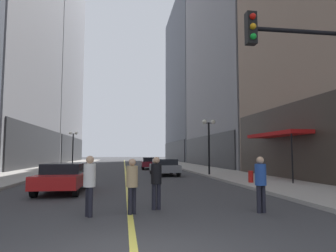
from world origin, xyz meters
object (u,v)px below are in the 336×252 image
street_lamp_right_mid (209,134)px  fire_hydrant_right (251,178)px  pedestrian_in_white_shirt (89,181)px  street_lamp_left_far (73,141)px  car_grey (164,166)px  traffic_light_near_right (325,83)px  pedestrian_in_blue_hoodie (261,180)px  car_maroon (150,163)px  pedestrian_in_black_coat (156,179)px  car_red (64,176)px  pedestrian_in_tan_trench (132,182)px

street_lamp_right_mid → fire_hydrant_right: size_ratio=5.54×
pedestrian_in_white_shirt → street_lamp_left_far: size_ratio=0.39×
car_grey → traffic_light_near_right: bearing=-82.3°
pedestrian_in_blue_hoodie → street_lamp_right_mid: 14.71m
car_maroon → pedestrian_in_blue_hoodie: 25.51m
pedestrian_in_white_shirt → pedestrian_in_black_coat: bearing=22.0°
pedestrian_in_blue_hoodie → car_grey: bearing=93.1°
car_red → car_grey: bearing=58.6°
pedestrian_in_tan_trench → fire_hydrant_right: bearing=46.7°
pedestrian_in_black_coat → fire_hydrant_right: bearing=47.6°
pedestrian_in_tan_trench → traffic_light_near_right: size_ratio=0.29×
car_red → street_lamp_right_mid: 12.79m
pedestrian_in_white_shirt → street_lamp_left_far: bearing=99.9°
car_red → pedestrian_in_blue_hoodie: 9.08m
car_grey → pedestrian_in_black_coat: (-2.23, -14.78, 0.25)m
car_maroon → pedestrian_in_white_shirt: size_ratio=2.60×
street_lamp_left_far → fire_hydrant_right: size_ratio=5.54×
pedestrian_in_white_shirt → street_lamp_right_mid: bearing=61.9°
pedestrian_in_tan_trench → pedestrian_in_blue_hoodie: (3.88, -0.34, 0.04)m
car_maroon → street_lamp_right_mid: (3.61, -11.15, 2.54)m
pedestrian_in_white_shirt → car_red: bearing=107.0°
traffic_light_near_right → street_lamp_left_far: (-11.75, 31.30, -0.49)m
car_maroon → traffic_light_near_right: 26.98m
pedestrian_in_black_coat → fire_hydrant_right: size_ratio=2.09×
pedestrian_in_white_shirt → pedestrian_in_tan_trench: 1.23m
car_grey → street_lamp_left_far: size_ratio=0.98×
car_red → pedestrian_in_tan_trench: (2.98, -5.60, 0.23)m
pedestrian_in_white_shirt → street_lamp_right_mid: 16.21m
street_lamp_left_far → street_lamp_right_mid: 20.30m
pedestrian_in_black_coat → pedestrian_in_blue_hoodie: bearing=-17.6°
car_maroon → street_lamp_left_far: size_ratio=1.01×
pedestrian_in_blue_hoodie → street_lamp_left_far: size_ratio=0.38×
pedestrian_in_white_shirt → car_grey: bearing=74.8°
pedestrian_in_tan_trench → pedestrian_in_black_coat: pedestrian_in_black_coat is taller
car_maroon → pedestrian_in_black_coat: 24.58m
street_lamp_right_mid → street_lamp_left_far: bearing=129.1°
car_red → car_grey: 11.50m
car_maroon → pedestrian_in_tan_trench: size_ratio=2.75×
car_red → street_lamp_left_far: bearing=98.2°
fire_hydrant_right → traffic_light_near_right: bearing=-99.9°
pedestrian_in_black_coat → pedestrian_in_white_shirt: bearing=-158.0°
car_maroon → street_lamp_left_far: bearing=153.4°
pedestrian_in_blue_hoodie → street_lamp_left_far: 31.89m
car_grey → street_lamp_right_mid: 4.42m
traffic_light_near_right → pedestrian_in_blue_hoodie: bearing=139.5°
street_lamp_right_mid → traffic_light_near_right: bearing=-93.9°
street_lamp_right_mid → pedestrian_in_blue_hoodie: bearing=-99.8°
car_maroon → pedestrian_in_black_coat: bearing=-94.6°
car_grey → street_lamp_left_far: bearing=123.5°
pedestrian_in_tan_trench → fire_hydrant_right: 10.01m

